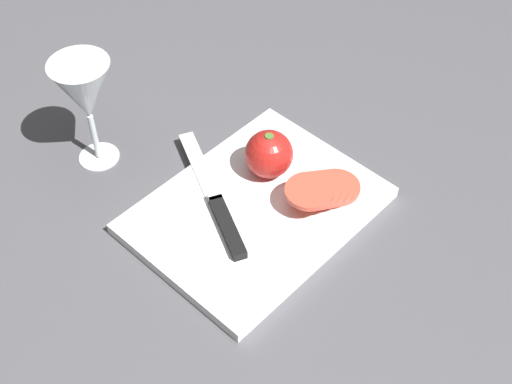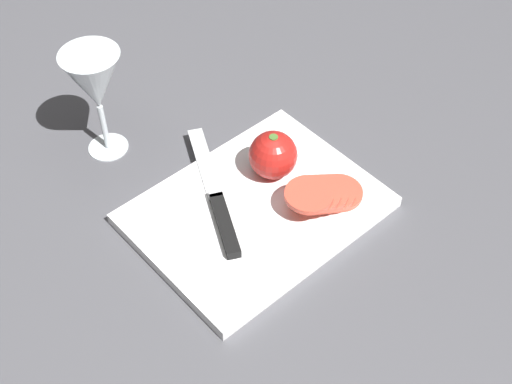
{
  "view_description": "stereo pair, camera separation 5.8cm",
  "coord_description": "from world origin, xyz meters",
  "px_view_note": "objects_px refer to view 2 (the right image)",
  "views": [
    {
      "loc": [
        -0.4,
        -0.49,
        0.78
      ],
      "look_at": [
        0.08,
        -0.04,
        0.05
      ],
      "focal_mm": 50.0,
      "sensor_mm": 36.0,
      "label": 1
    },
    {
      "loc": [
        -0.35,
        -0.53,
        0.78
      ],
      "look_at": [
        0.08,
        -0.04,
        0.05
      ],
      "focal_mm": 50.0,
      "sensor_mm": 36.0,
      "label": 2
    }
  ],
  "objects_px": {
    "wine_glass": "(98,83)",
    "knife": "(221,211)",
    "whole_tomato": "(273,155)",
    "tomato_slice_stack_near": "(324,194)"
  },
  "relations": [
    {
      "from": "knife",
      "to": "tomato_slice_stack_near",
      "type": "bearing_deg",
      "value": -96.84
    },
    {
      "from": "whole_tomato",
      "to": "knife",
      "type": "height_order",
      "value": "whole_tomato"
    },
    {
      "from": "wine_glass",
      "to": "tomato_slice_stack_near",
      "type": "distance_m",
      "value": 0.36
    },
    {
      "from": "whole_tomato",
      "to": "tomato_slice_stack_near",
      "type": "distance_m",
      "value": 0.09
    },
    {
      "from": "knife",
      "to": "tomato_slice_stack_near",
      "type": "relative_size",
      "value": 1.96
    },
    {
      "from": "whole_tomato",
      "to": "wine_glass",
      "type": "bearing_deg",
      "value": 122.33
    },
    {
      "from": "whole_tomato",
      "to": "knife",
      "type": "distance_m",
      "value": 0.11
    },
    {
      "from": "wine_glass",
      "to": "tomato_slice_stack_near",
      "type": "xyz_separation_m",
      "value": [
        0.15,
        -0.31,
        -0.09
      ]
    },
    {
      "from": "wine_glass",
      "to": "knife",
      "type": "bearing_deg",
      "value": -82.46
    },
    {
      "from": "whole_tomato",
      "to": "tomato_slice_stack_near",
      "type": "bearing_deg",
      "value": -81.59
    }
  ]
}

